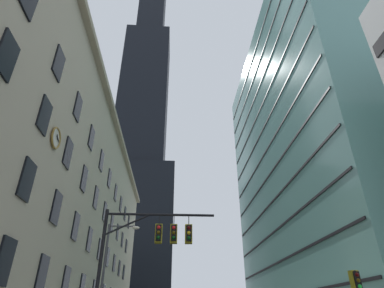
% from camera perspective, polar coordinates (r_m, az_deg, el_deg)
% --- Properties ---
extents(station_building, '(14.05, 59.15, 24.47)m').
position_cam_1_polar(station_building, '(41.17, -24.79, -11.44)').
color(station_building, '#BCAF93').
rests_on(station_building, ground).
extents(dark_skyscraper, '(27.21, 27.21, 229.62)m').
position_cam_1_polar(dark_skyscraper, '(127.38, -9.10, 2.73)').
color(dark_skyscraper, black).
rests_on(dark_skyscraper, ground).
extents(glass_office_midrise, '(16.86, 42.69, 48.00)m').
position_cam_1_polar(glass_office_midrise, '(53.00, 21.89, -1.75)').
color(glass_office_midrise, slate).
rests_on(glass_office_midrise, ground).
extents(traffic_signal_mast, '(6.34, 0.63, 6.94)m').
position_cam_1_polar(traffic_signal_mast, '(18.37, -7.11, -17.63)').
color(traffic_signal_mast, black).
rests_on(traffic_signal_mast, sidewalk_left).
extents(traffic_light_near_right, '(0.40, 0.63, 3.69)m').
position_cam_1_polar(traffic_light_near_right, '(19.95, 27.74, -21.74)').
color(traffic_light_near_right, black).
rests_on(traffic_light_near_right, sidewalk_right).
extents(street_lamppost, '(2.36, 0.32, 7.67)m').
position_cam_1_polar(street_lamppost, '(24.62, -14.83, -20.88)').
color(street_lamppost, '#47474C').
rests_on(street_lamppost, sidewalk_left).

